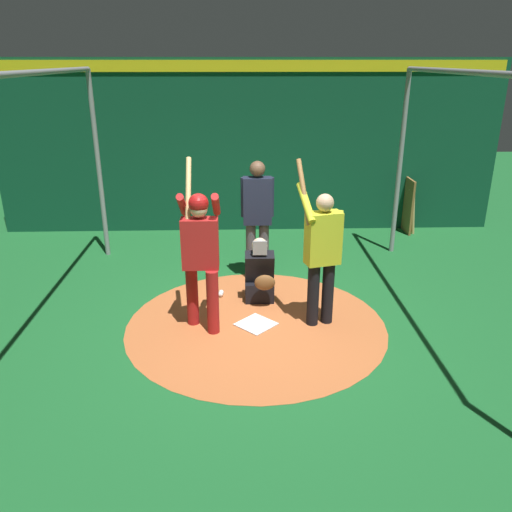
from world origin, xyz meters
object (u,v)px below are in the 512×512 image
object	(u,v)px
visitor	(322,251)
bat_rack	(408,206)
umpire	(257,214)
batter	(200,249)
home_plate	(256,324)
baseball_0	(221,294)
baseball_1	(221,292)
catcher	(260,276)

from	to	relation	value
visitor	bat_rack	size ratio (longest dim) A/B	1.97
umpire	visitor	bearing A→B (deg)	26.45
batter	home_plate	bearing A→B (deg)	92.66
umpire	baseball_0	world-z (taller)	umpire
visitor	baseball_1	distance (m)	1.82
home_plate	batter	xyz separation A→B (m)	(0.03, -0.67, 1.05)
baseball_0	baseball_1	distance (m)	0.07
baseball_1	catcher	bearing A→B (deg)	72.74
bat_rack	batter	bearing A→B (deg)	-44.63
batter	visitor	size ratio (longest dim) A/B	1.01
batter	umpire	xyz separation A→B (m)	(-1.56, 0.75, -0.03)
umpire	baseball_1	distance (m)	1.29
catcher	baseball_0	world-z (taller)	catcher
batter	bat_rack	size ratio (longest dim) A/B	1.99
home_plate	catcher	xyz separation A→B (m)	(-0.74, 0.08, 0.35)
visitor	baseball_0	world-z (taller)	visitor
baseball_0	bat_rack	bearing A→B (deg)	129.51
batter	baseball_1	bearing A→B (deg)	167.83
visitor	home_plate	bearing A→B (deg)	-101.87
catcher	umpire	xyz separation A→B (m)	(-0.79, -0.01, 0.67)
umpire	visitor	distance (m)	1.66
catcher	visitor	size ratio (longest dim) A/B	0.45
home_plate	batter	size ratio (longest dim) A/B	0.20
baseball_0	baseball_1	xyz separation A→B (m)	(-0.07, 0.01, 0.00)
catcher	baseball_0	size ratio (longest dim) A/B	12.57
baseball_0	catcher	bearing A→B (deg)	79.43
home_plate	umpire	bearing A→B (deg)	177.29
home_plate	batter	bearing A→B (deg)	-87.34
bat_rack	baseball_0	size ratio (longest dim) A/B	14.20
bat_rack	home_plate	bearing A→B (deg)	-39.28
home_plate	baseball_0	xyz separation A→B (m)	(-0.84, -0.48, 0.03)
batter	baseball_1	size ratio (longest dim) A/B	28.28
baseball_0	baseball_1	size ratio (longest dim) A/B	1.00
catcher	umpire	distance (m)	1.04
batter	baseball_1	xyz separation A→B (m)	(-0.94, 0.20, -1.02)
bat_rack	catcher	bearing A→B (deg)	-44.69
home_plate	baseball_1	distance (m)	1.02
umpire	bat_rack	xyz separation A→B (m)	(-2.27, 3.03, -0.54)
bat_rack	baseball_0	xyz separation A→B (m)	(2.96, -3.58, -0.45)
home_plate	catcher	bearing A→B (deg)	173.94
catcher	umpire	world-z (taller)	umpire
umpire	visitor	xyz separation A→B (m)	(1.49, 0.74, -0.04)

